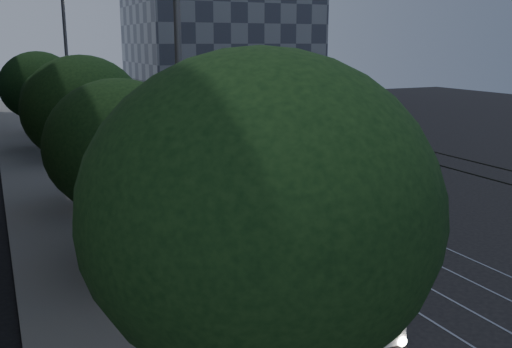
{
  "coord_description": "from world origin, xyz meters",
  "views": [
    {
      "loc": [
        -10.14,
        -16.68,
        7.48
      ],
      "look_at": [
        -0.5,
        4.03,
        2.19
      ],
      "focal_mm": 40.0,
      "sensor_mm": 36.0,
      "label": 1
    }
  ],
  "objects": [
    {
      "name": "car_white_c",
      "position": [
        -4.3,
        26.6,
        0.66
      ],
      "size": [
        2.07,
        4.16,
        1.31
      ],
      "primitive_type": "imported",
      "rotation": [
        0.0,
        0.0,
        0.18
      ],
      "color": "#B7B7BC",
      "rests_on": "ground"
    },
    {
      "name": "tree_2",
      "position": [
        -6.5,
        9.18,
        4.6
      ],
      "size": [
        5.24,
        5.24,
        6.97
      ],
      "color": "black",
      "rests_on": "ground"
    },
    {
      "name": "ground",
      "position": [
        0.0,
        0.0,
        0.0
      ],
      "size": [
        120.0,
        120.0,
        0.0
      ],
      "primitive_type": "plane",
      "color": "black",
      "rests_on": "ground"
    },
    {
      "name": "building_distant_right",
      "position": [
        18.0,
        55.0,
        12.0
      ],
      "size": [
        22.0,
        18.0,
        24.0
      ],
      "primitive_type": "cube",
      "color": "#3E434F",
      "rests_on": "ground"
    },
    {
      "name": "tree_4",
      "position": [
        -7.0,
        25.67,
        4.52
      ],
      "size": [
        5.27,
        5.27,
        6.9
      ],
      "color": "black",
      "rests_on": "ground"
    },
    {
      "name": "overhead_wires",
      "position": [
        -4.97,
        20.0,
        3.47
      ],
      "size": [
        2.23,
        90.0,
        6.0
      ],
      "color": "black",
      "rests_on": "ground"
    },
    {
      "name": "streetlamp_far",
      "position": [
        -5.37,
        19.17,
        6.55
      ],
      "size": [
        2.62,
        0.44,
        10.97
      ],
      "color": "#5E5E60",
      "rests_on": "ground"
    },
    {
      "name": "car_white_d",
      "position": [
        -3.05,
        29.5,
        0.67
      ],
      "size": [
        2.12,
        4.12,
        1.34
      ],
      "primitive_type": "imported",
      "rotation": [
        0.0,
        0.0,
        -0.14
      ],
      "color": "silver",
      "rests_on": "ground"
    },
    {
      "name": "tree_1",
      "position": [
        -6.5,
        1.53,
        4.21
      ],
      "size": [
        4.81,
        4.81,
        6.39
      ],
      "color": "black",
      "rests_on": "ground"
    },
    {
      "name": "tree_5",
      "position": [
        -6.5,
        32.72,
        4.28
      ],
      "size": [
        3.82,
        3.82,
        6.03
      ],
      "color": "black",
      "rests_on": "ground"
    },
    {
      "name": "car_white_b",
      "position": [
        -3.56,
        24.0,
        0.78
      ],
      "size": [
        4.25,
        5.83,
        1.57
      ],
      "primitive_type": "imported",
      "rotation": [
        0.0,
        0.0,
        0.43
      ],
      "color": "silver",
      "rests_on": "ground"
    },
    {
      "name": "streetlamp_near",
      "position": [
        -4.78,
        -0.87,
        6.38
      ],
      "size": [
        2.56,
        0.44,
        10.65
      ],
      "color": "#5E5E60",
      "rests_on": "ground"
    },
    {
      "name": "car_white_a",
      "position": [
        -2.7,
        14.75,
        0.61
      ],
      "size": [
        2.43,
        3.84,
        1.22
      ],
      "primitive_type": "imported",
      "rotation": [
        0.0,
        0.0,
        -0.3
      ],
      "color": "white",
      "rests_on": "ground"
    },
    {
      "name": "sidewalk",
      "position": [
        -7.5,
        20.0,
        0.07
      ],
      "size": [
        5.0,
        90.0,
        0.15
      ],
      "primitive_type": "cube",
      "color": "gray",
      "rests_on": "ground"
    },
    {
      "name": "tree_0",
      "position": [
        -6.5,
        -9.0,
        4.9
      ],
      "size": [
        5.62,
        5.62,
        7.45
      ],
      "color": "black",
      "rests_on": "ground"
    },
    {
      "name": "trolleybus",
      "position": [
        -2.9,
        -1.08,
        1.71
      ],
      "size": [
        3.23,
        12.46,
        5.63
      ],
      "rotation": [
        0.0,
        0.0,
        -0.05
      ],
      "color": "silver",
      "rests_on": "ground"
    },
    {
      "name": "tree_3",
      "position": [
        -6.5,
        20.85,
        4.11
      ],
      "size": [
        4.02,
        4.02,
        5.94
      ],
      "color": "black",
      "rests_on": "ground"
    },
    {
      "name": "pickup_silver",
      "position": [
        -4.3,
        9.79,
        0.91
      ],
      "size": [
        4.36,
        7.07,
        1.83
      ],
      "primitive_type": "imported",
      "rotation": [
        0.0,
        0.0,
        0.21
      ],
      "color": "#B1B5B9",
      "rests_on": "ground"
    },
    {
      "name": "tram_rails",
      "position": [
        2.5,
        20.0,
        0.01
      ],
      "size": [
        4.52,
        90.0,
        0.02
      ],
      "color": "#9A9AA2",
      "rests_on": "ground"
    }
  ]
}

